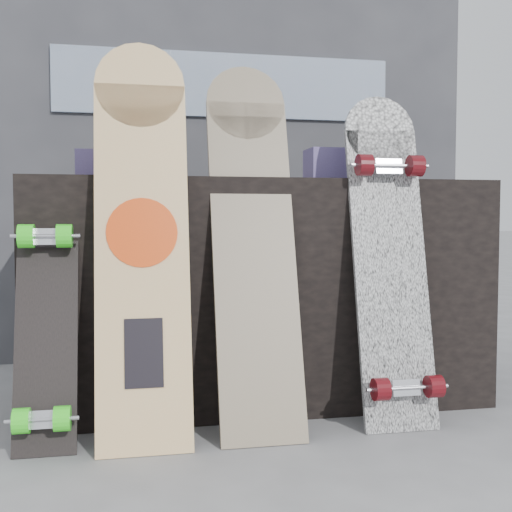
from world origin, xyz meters
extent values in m
plane|color=slate|center=(0.00, 0.00, 0.00)|extent=(60.00, 60.00, 0.00)
cube|color=black|center=(0.00, 0.50, 0.40)|extent=(1.60, 0.60, 0.80)
cube|color=#36363B|center=(0.00, 1.35, 1.10)|extent=(2.40, 0.20, 2.20)
cube|color=navy|center=(0.00, 1.24, 1.30)|extent=(1.60, 0.02, 0.30)
cube|color=#4F3C7A|center=(-0.55, 0.47, 0.85)|extent=(0.18, 0.12, 0.10)
cube|color=#4F3C7A|center=(0.25, 0.45, 0.86)|extent=(0.14, 0.14, 0.12)
cube|color=#D1B78C|center=(0.01, 0.67, 0.83)|extent=(0.22, 0.10, 0.06)
cube|color=beige|center=(-0.43, 0.10, 0.54)|extent=(0.28, 0.26, 1.08)
cylinder|color=beige|center=(-0.43, 0.21, 1.08)|extent=(0.28, 0.08, 0.27)
cylinder|color=#F0450F|center=(-0.43, 0.10, 0.63)|extent=(0.21, 0.05, 0.20)
cube|color=black|center=(-0.43, 0.03, 0.28)|extent=(0.11, 0.05, 0.19)
cube|color=#CAAF89|center=(-0.08, 0.14, 0.52)|extent=(0.26, 0.33, 1.05)
cylinder|color=#CAAF89|center=(-0.08, 0.30, 1.05)|extent=(0.26, 0.09, 0.26)
cube|color=white|center=(0.37, 0.13, 0.48)|extent=(0.25, 0.23, 0.96)
cylinder|color=white|center=(0.37, 0.24, 0.96)|extent=(0.25, 0.07, 0.24)
cube|color=silver|center=(0.37, 0.01, 0.14)|extent=(0.09, 0.04, 0.06)
cylinder|color=#500B10|center=(0.28, -0.01, 0.15)|extent=(0.05, 0.07, 0.07)
cylinder|color=#500B10|center=(0.46, -0.01, 0.15)|extent=(0.05, 0.07, 0.07)
cube|color=silver|center=(0.37, 0.17, 0.83)|extent=(0.09, 0.04, 0.06)
cylinder|color=#500B10|center=(0.28, 0.15, 0.84)|extent=(0.05, 0.07, 0.07)
cylinder|color=#500B10|center=(0.46, 0.15, 0.84)|extent=(0.05, 0.07, 0.07)
cube|color=black|center=(-0.70, 0.13, 0.35)|extent=(0.18, 0.23, 0.70)
cylinder|color=black|center=(-0.70, 0.24, 0.69)|extent=(0.18, 0.06, 0.17)
cube|color=silver|center=(-0.70, 0.01, 0.11)|extent=(0.09, 0.04, 0.06)
cylinder|color=#36F222|center=(-0.76, -0.01, 0.12)|extent=(0.04, 0.07, 0.07)
cylinder|color=#36F222|center=(-0.65, -0.01, 0.12)|extent=(0.04, 0.07, 0.07)
cube|color=silver|center=(-0.70, 0.17, 0.61)|extent=(0.09, 0.04, 0.06)
cylinder|color=#36F222|center=(-0.76, 0.15, 0.62)|extent=(0.04, 0.07, 0.07)
cylinder|color=#36F222|center=(-0.65, 0.15, 0.62)|extent=(0.04, 0.07, 0.07)
camera|label=1|loc=(-0.47, -1.82, 0.67)|focal=45.00mm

